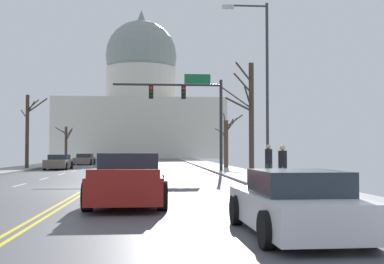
{
  "coord_description": "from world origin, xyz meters",
  "views": [
    {
      "loc": [
        2.74,
        -21.6,
        1.63
      ],
      "look_at": [
        6.22,
        23.22,
        3.29
      ],
      "focal_mm": 45.98,
      "sensor_mm": 36.0,
      "label": 1
    }
  ],
  "objects_px": {
    "sedan_near_02": "(134,176)",
    "sedan_near_00": "(137,167)",
    "sedan_near_01": "(136,170)",
    "signal_gantry": "(191,102)",
    "pickup_truck_near_03": "(128,181)",
    "sedan_near_04": "(295,205)",
    "sedan_oncoming_01": "(84,160)",
    "pedestrian_00": "(269,161)",
    "sedan_oncoming_00": "(59,162)",
    "pedestrian_01": "(283,164)",
    "street_lamp_right": "(262,76)",
    "sedan_oncoming_02": "(121,158)"
  },
  "relations": [
    {
      "from": "street_lamp_right",
      "to": "pedestrian_00",
      "type": "bearing_deg",
      "value": -76.35
    },
    {
      "from": "sedan_oncoming_01",
      "to": "pedestrian_00",
      "type": "height_order",
      "value": "pedestrian_00"
    },
    {
      "from": "pedestrian_01",
      "to": "sedan_oncoming_01",
      "type": "bearing_deg",
      "value": 109.03
    },
    {
      "from": "sedan_near_00",
      "to": "sedan_oncoming_00",
      "type": "relative_size",
      "value": 1.01
    },
    {
      "from": "sedan_oncoming_00",
      "to": "pedestrian_00",
      "type": "height_order",
      "value": "pedestrian_00"
    },
    {
      "from": "sedan_near_00",
      "to": "pedestrian_00",
      "type": "height_order",
      "value": "pedestrian_00"
    },
    {
      "from": "signal_gantry",
      "to": "sedan_near_00",
      "type": "relative_size",
      "value": 1.67
    },
    {
      "from": "sedan_near_00",
      "to": "sedan_near_01",
      "type": "height_order",
      "value": "sedan_near_01"
    },
    {
      "from": "pickup_truck_near_03",
      "to": "sedan_near_02",
      "type": "bearing_deg",
      "value": 90.33
    },
    {
      "from": "sedan_oncoming_01",
      "to": "sedan_near_00",
      "type": "bearing_deg",
      "value": -74.71
    },
    {
      "from": "sedan_near_02",
      "to": "sedan_near_04",
      "type": "relative_size",
      "value": 0.99
    },
    {
      "from": "sedan_near_00",
      "to": "sedan_near_02",
      "type": "relative_size",
      "value": 1.1
    },
    {
      "from": "sedan_near_02",
      "to": "pickup_truck_near_03",
      "type": "height_order",
      "value": "pickup_truck_near_03"
    },
    {
      "from": "sedan_oncoming_00",
      "to": "sedan_oncoming_02",
      "type": "height_order",
      "value": "sedan_oncoming_00"
    },
    {
      "from": "street_lamp_right",
      "to": "sedan_oncoming_01",
      "type": "bearing_deg",
      "value": 111.6
    },
    {
      "from": "sedan_near_01",
      "to": "sedan_near_04",
      "type": "xyz_separation_m",
      "value": [
        3.64,
        -16.78,
        0.01
      ]
    },
    {
      "from": "sedan_oncoming_01",
      "to": "pedestrian_00",
      "type": "xyz_separation_m",
      "value": [
        13.14,
        -33.45,
        0.55
      ]
    },
    {
      "from": "signal_gantry",
      "to": "pedestrian_01",
      "type": "relative_size",
      "value": 4.68
    },
    {
      "from": "pedestrian_01",
      "to": "street_lamp_right",
      "type": "bearing_deg",
      "value": 87.86
    },
    {
      "from": "signal_gantry",
      "to": "sedan_near_02",
      "type": "xyz_separation_m",
      "value": [
        -3.49,
        -14.8,
        -4.56
      ]
    },
    {
      "from": "pickup_truck_near_03",
      "to": "pedestrian_01",
      "type": "height_order",
      "value": "pedestrian_01"
    },
    {
      "from": "street_lamp_right",
      "to": "sedan_oncoming_01",
      "type": "xyz_separation_m",
      "value": [
        -12.98,
        32.79,
        -4.63
      ]
    },
    {
      "from": "sedan_near_04",
      "to": "pedestrian_01",
      "type": "height_order",
      "value": "pedestrian_01"
    },
    {
      "from": "street_lamp_right",
      "to": "sedan_near_01",
      "type": "distance_m",
      "value": 8.17
    },
    {
      "from": "sedan_near_02",
      "to": "sedan_near_00",
      "type": "bearing_deg",
      "value": 91.49
    },
    {
      "from": "signal_gantry",
      "to": "pickup_truck_near_03",
      "type": "relative_size",
      "value": 1.45
    },
    {
      "from": "signal_gantry",
      "to": "sedan_oncoming_01",
      "type": "distance_m",
      "value": 23.68
    },
    {
      "from": "street_lamp_right",
      "to": "sedan_near_01",
      "type": "relative_size",
      "value": 2.0
    },
    {
      "from": "sedan_near_02",
      "to": "pedestrian_01",
      "type": "bearing_deg",
      "value": -15.43
    },
    {
      "from": "pickup_truck_near_03",
      "to": "sedan_oncoming_01",
      "type": "distance_m",
      "value": 41.61
    },
    {
      "from": "pickup_truck_near_03",
      "to": "pedestrian_00",
      "type": "bearing_deg",
      "value": 50.95
    },
    {
      "from": "sedan_near_01",
      "to": "pedestrian_00",
      "type": "xyz_separation_m",
      "value": [
        6.28,
        -3.47,
        0.55
      ]
    },
    {
      "from": "sedan_near_01",
      "to": "pedestrian_00",
      "type": "bearing_deg",
      "value": -28.89
    },
    {
      "from": "signal_gantry",
      "to": "pickup_truck_near_03",
      "type": "xyz_separation_m",
      "value": [
        -3.46,
        -20.26,
        -4.42
      ]
    },
    {
      "from": "sedan_near_01",
      "to": "pedestrian_00",
      "type": "relative_size",
      "value": 2.45
    },
    {
      "from": "sedan_oncoming_00",
      "to": "sedan_near_01",
      "type": "bearing_deg",
      "value": -66.51
    },
    {
      "from": "sedan_near_01",
      "to": "sedan_oncoming_02",
      "type": "height_order",
      "value": "same"
    },
    {
      "from": "sedan_near_00",
      "to": "pickup_truck_near_03",
      "type": "bearing_deg",
      "value": -88.89
    },
    {
      "from": "sedan_oncoming_02",
      "to": "sedan_near_01",
      "type": "bearing_deg",
      "value": -85.07
    },
    {
      "from": "sedan_near_01",
      "to": "pedestrian_00",
      "type": "distance_m",
      "value": 7.2
    },
    {
      "from": "pickup_truck_near_03",
      "to": "sedan_near_04",
      "type": "relative_size",
      "value": 1.25
    },
    {
      "from": "sedan_near_00",
      "to": "sedan_oncoming_01",
      "type": "height_order",
      "value": "sedan_oncoming_01"
    },
    {
      "from": "signal_gantry",
      "to": "sedan_oncoming_00",
      "type": "xyz_separation_m",
      "value": [
        -10.74,
        7.16,
        -4.52
      ]
    },
    {
      "from": "sedan_oncoming_00",
      "to": "sedan_oncoming_01",
      "type": "distance_m",
      "value": 13.6
    },
    {
      "from": "sedan_oncoming_01",
      "to": "pedestrian_01",
      "type": "distance_m",
      "value": 39.32
    },
    {
      "from": "sedan_near_04",
      "to": "pedestrian_00",
      "type": "xyz_separation_m",
      "value": [
        2.65,
        13.31,
        0.54
      ]
    },
    {
      "from": "signal_gantry",
      "to": "pedestrian_00",
      "type": "xyz_separation_m",
      "value": [
        2.67,
        -12.7,
        -4.0
      ]
    },
    {
      "from": "sedan_near_01",
      "to": "sedan_near_02",
      "type": "distance_m",
      "value": 5.57
    },
    {
      "from": "sedan_near_01",
      "to": "street_lamp_right",
      "type": "bearing_deg",
      "value": -24.62
    },
    {
      "from": "sedan_near_01",
      "to": "pickup_truck_near_03",
      "type": "xyz_separation_m",
      "value": [
        0.15,
        -11.03,
        0.12
      ]
    }
  ]
}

